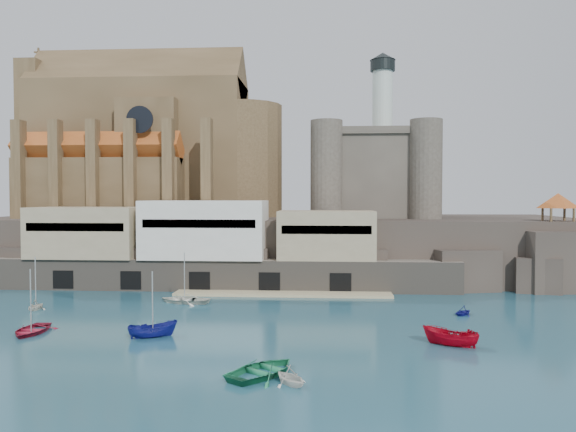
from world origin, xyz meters
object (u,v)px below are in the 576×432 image
(church, at_px, (150,150))
(boat_1, at_px, (290,384))
(pavilion, at_px, (558,203))
(boat_2, at_px, (153,337))
(boat_0, at_px, (31,333))
(castle_keep, at_px, (372,170))

(church, relative_size, boat_1, 14.53)
(pavilion, relative_size, boat_2, 1.34)
(boat_0, distance_m, boat_1, 29.99)
(pavilion, bearing_deg, boat_1, -129.34)
(castle_keep, height_order, boat_2, castle_keep)
(church, relative_size, boat_0, 8.16)
(boat_1, relative_size, boat_2, 0.68)
(castle_keep, distance_m, boat_0, 62.32)
(boat_2, bearing_deg, castle_keep, -53.59)
(church, xyz_separation_m, pavilion, (66.13, -15.85, -9.40))
(church, bearing_deg, castle_keep, -1.11)
(pavilion, bearing_deg, boat_0, -153.80)
(pavilion, xyz_separation_m, boat_1, (-36.64, -44.71, -12.73))
(church, height_order, castle_keep, church)
(church, bearing_deg, boat_2, -72.23)
(boat_0, bearing_deg, boat_1, -29.93)
(castle_keep, xyz_separation_m, pavilion, (25.92, -15.08, -5.59))
(pavilion, height_order, boat_1, pavilion)
(boat_1, bearing_deg, pavilion, 11.55)
(castle_keep, xyz_separation_m, boat_1, (-10.72, -59.78, -18.31))
(boat_1, bearing_deg, boat_0, 114.14)
(boat_1, bearing_deg, boat_2, 99.03)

